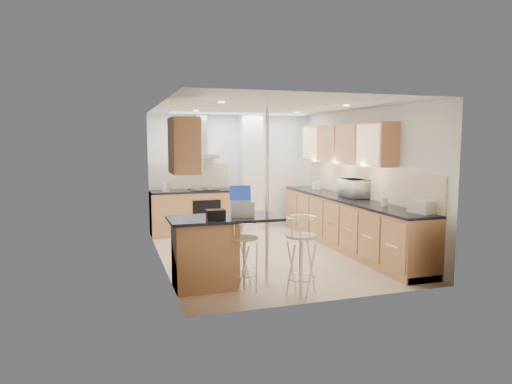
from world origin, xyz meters
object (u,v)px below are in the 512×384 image
object	(u,v)px
microwave	(355,188)
bar_stool_end	(301,256)
laptop	(242,209)
bread_bin	(423,207)
bar_stool_near	(244,255)

from	to	relation	value
microwave	bar_stool_end	xyz separation A→B (m)	(-1.94, -2.07, -0.58)
laptop	bread_bin	size ratio (longest dim) A/B	0.87
microwave	bread_bin	bearing A→B (deg)	-178.57
microwave	bread_bin	size ratio (longest dim) A/B	1.75
microwave	laptop	size ratio (longest dim) A/B	2.01
microwave	laptop	world-z (taller)	microwave
microwave	bar_stool_near	bearing A→B (deg)	123.19
microwave	bar_stool_near	xyz separation A→B (m)	(-2.56, -1.65, -0.63)
laptop	bar_stool_near	size ratio (longest dim) A/B	0.33
laptop	bar_stool_end	bearing A→B (deg)	-34.04
bar_stool_end	bread_bin	distance (m)	2.05
bread_bin	bar_stool_near	bearing A→B (deg)	163.90
bread_bin	microwave	bearing A→B (deg)	78.95
microwave	bread_bin	xyz separation A→B (m)	(0.03, -1.83, -0.08)
microwave	bar_stool_end	distance (m)	2.89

